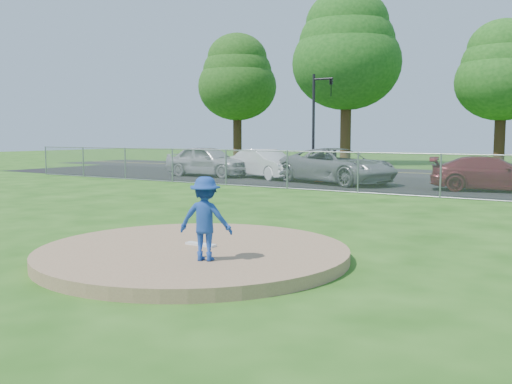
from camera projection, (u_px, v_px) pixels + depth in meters
ground at (391, 202)px, 18.29m from camera, size 120.00×120.00×0.00m
pitchers_mound at (194, 253)px, 9.93m from camera, size 5.40×5.40×0.20m
pitching_rubber at (201, 244)px, 10.09m from camera, size 0.60×0.15×0.04m
chain_link_fence at (412, 175)px, 19.89m from camera, size 40.00×0.06×1.50m
parking_lot at (445, 186)px, 23.72m from camera, size 50.00×8.00×0.01m
street at (483, 176)px, 29.98m from camera, size 60.00×7.00×0.01m
tree_far_left at (237, 77)px, 48.69m from camera, size 6.72×6.72×10.74m
tree_left at (347, 50)px, 40.95m from camera, size 7.84×7.84×12.53m
tree_center at (502, 70)px, 38.23m from camera, size 6.16×6.16×9.84m
traffic_signal_left at (317, 113)px, 32.72m from camera, size 1.28×0.20×5.60m
pitcher at (205, 219)px, 8.85m from camera, size 0.96×0.74×1.31m
traffic_cone at (319, 174)px, 25.94m from camera, size 0.36×0.36×0.71m
parked_car_silver at (208, 161)px, 29.40m from camera, size 4.66×1.91×1.58m
parked_car_white at (266, 164)px, 28.01m from camera, size 4.59×3.05×1.43m
parked_car_gray at (337, 166)px, 25.06m from camera, size 6.12×4.23×1.55m
parked_car_darkred at (492, 174)px, 21.66m from camera, size 4.85×2.85×1.32m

